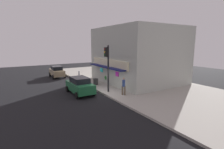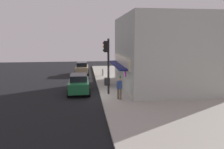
# 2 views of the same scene
# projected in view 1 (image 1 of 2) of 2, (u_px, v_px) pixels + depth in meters

# --- Properties ---
(ground_plane) EXTENTS (59.02, 59.02, 0.00)m
(ground_plane) POSITION_uv_depth(u_px,v_px,m) (102.00, 94.00, 17.74)
(ground_plane) COLOR black
(sidewalk) EXTENTS (39.35, 12.05, 0.18)m
(sidewalk) POSITION_uv_depth(u_px,v_px,m) (146.00, 86.00, 20.79)
(sidewalk) COLOR #A39E93
(sidewalk) RESTS_ON ground_plane
(corner_building) EXTENTS (10.40, 9.70, 7.04)m
(corner_building) POSITION_uv_depth(u_px,v_px,m) (138.00, 55.00, 22.77)
(corner_building) COLOR #ADB2A8
(corner_building) RESTS_ON sidewalk
(traffic_light) EXTENTS (0.32, 0.58, 4.84)m
(traffic_light) POSITION_uv_depth(u_px,v_px,m) (107.00, 62.00, 17.46)
(traffic_light) COLOR black
(traffic_light) RESTS_ON sidewalk
(fire_hydrant) EXTENTS (0.53, 0.29, 0.91)m
(fire_hydrant) POSITION_uv_depth(u_px,v_px,m) (79.00, 74.00, 26.21)
(fire_hydrant) COLOR #B2B2B7
(fire_hydrant) RESTS_ON sidewalk
(trash_can) EXTENTS (0.60, 0.60, 0.77)m
(trash_can) POSITION_uv_depth(u_px,v_px,m) (96.00, 82.00, 21.13)
(trash_can) COLOR #2D2D2D
(trash_can) RESTS_ON sidewalk
(pedestrian) EXTENTS (0.46, 0.45, 1.75)m
(pedestrian) POSITION_uv_depth(u_px,v_px,m) (124.00, 86.00, 16.70)
(pedestrian) COLOR brown
(pedestrian) RESTS_ON sidewalk
(potted_plant_by_doorway) EXTENTS (0.79, 0.79, 1.11)m
(potted_plant_by_doorway) POSITION_uv_depth(u_px,v_px,m) (108.00, 78.00, 21.97)
(potted_plant_by_doorway) COLOR gray
(potted_plant_by_doorway) RESTS_ON sidewalk
(parked_car_green) EXTENTS (4.08, 2.03, 1.75)m
(parked_car_green) POSITION_uv_depth(u_px,v_px,m) (80.00, 85.00, 17.75)
(parked_car_green) COLOR #1E6038
(parked_car_green) RESTS_ON ground_plane
(parked_car_tan) EXTENTS (3.95, 1.98, 1.74)m
(parked_car_tan) POSITION_uv_depth(u_px,v_px,m) (57.00, 72.00, 26.71)
(parked_car_tan) COLOR #9E8966
(parked_car_tan) RESTS_ON ground_plane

